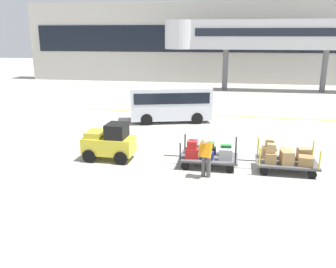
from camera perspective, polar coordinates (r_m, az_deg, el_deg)
The scene contains 9 objects.
ground_plane at distance 15.45m, azimuth 8.29°, elevation -4.04°, with size 120.00×120.00×0.00m, color #9E9B91.
apron_lead_line at distance 23.93m, azimuth 6.37°, elevation 3.08°, with size 16.96×0.20×0.01m, color yellow.
terminal_building at distance 40.56m, azimuth 9.19°, elevation 14.12°, with size 44.06×2.51×8.47m.
jet_bridge at distance 34.67m, azimuth 13.91°, elevation 14.98°, with size 18.17×3.00×6.39m.
baggage_tug at distance 15.29m, azimuth -9.24°, elevation -1.32°, with size 2.14×1.29×1.58m.
baggage_cart_lead at distance 14.51m, azimuth 6.20°, elevation -3.11°, with size 3.02×1.48×1.10m.
baggage_cart_middle at distance 14.60m, azimuth 18.17°, elevation -3.58°, with size 3.02×1.48×1.16m.
baggage_handler at distance 13.25m, azimuth 6.00°, elevation -3.37°, with size 0.51×0.53×1.56m.
shuttle_van at distance 21.78m, azimuth 0.37°, elevation 5.24°, with size 5.13×3.07×2.10m.
Camera 1 is at (0.06, -14.57, 5.15)m, focal length 38.44 mm.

